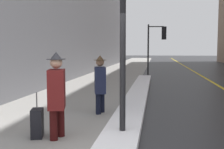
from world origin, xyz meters
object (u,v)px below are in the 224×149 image
at_px(pedestrian_in_glasses, 57,92).
at_px(pedestrian_trailing, 100,82).
at_px(lamp_post, 123,8).
at_px(traffic_light_near, 158,39).
at_px(rolling_suitcase, 37,123).

relative_size(pedestrian_in_glasses, pedestrian_trailing, 1.07).
bearing_deg(lamp_post, pedestrian_in_glasses, -170.40).
bearing_deg(pedestrian_in_glasses, pedestrian_trailing, 155.04).
distance_m(traffic_light_near, pedestrian_in_glasses, 15.05).
xyz_separation_m(lamp_post, rolling_suitcase, (-1.72, -0.23, -2.31)).
xyz_separation_m(traffic_light_near, rolling_suitcase, (-2.50, -14.83, -2.26)).
height_order(lamp_post, traffic_light_near, lamp_post).
bearing_deg(pedestrian_trailing, pedestrian_in_glasses, -24.96).
bearing_deg(pedestrian_trailing, lamp_post, 7.90).
bearing_deg(pedestrian_trailing, traffic_light_near, 157.61).
bearing_deg(traffic_light_near, lamp_post, -102.35).
distance_m(lamp_post, rolling_suitcase, 2.89).
bearing_deg(rolling_suitcase, traffic_light_near, 155.63).
distance_m(pedestrian_trailing, rolling_suitcase, 2.56).
height_order(pedestrian_in_glasses, rolling_suitcase, pedestrian_in_glasses).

